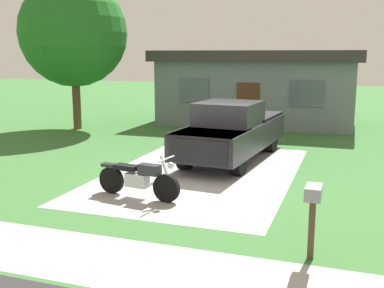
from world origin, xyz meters
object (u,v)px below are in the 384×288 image
object	(u,v)px
pickup_truck	(233,130)
mailbox	(313,203)
neighbor_house	(259,86)
motorcycle	(139,178)
shade_tree	(73,33)

from	to	relation	value
pickup_truck	mailbox	bearing A→B (deg)	-65.97
mailbox	neighbor_house	world-z (taller)	neighbor_house
pickup_truck	mailbox	size ratio (longest dim) A/B	4.58
pickup_truck	motorcycle	bearing A→B (deg)	-103.17
shade_tree	neighbor_house	xyz separation A→B (m)	(7.39, 4.65, -2.46)
mailbox	shade_tree	distance (m)	15.81
pickup_truck	mailbox	xyz separation A→B (m)	(3.05, -6.85, 0.03)
motorcycle	mailbox	world-z (taller)	mailbox
motorcycle	shade_tree	xyz separation A→B (m)	(-7.09, 8.49, 3.78)
motorcycle	neighbor_house	world-z (taller)	neighbor_house
mailbox	neighbor_house	bearing A→B (deg)	104.20
pickup_truck	neighbor_house	size ratio (longest dim) A/B	0.60
shade_tree	neighbor_house	world-z (taller)	shade_tree
pickup_truck	shade_tree	size ratio (longest dim) A/B	0.87
motorcycle	pickup_truck	world-z (taller)	pickup_truck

